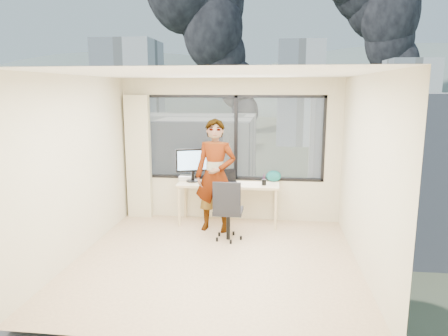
% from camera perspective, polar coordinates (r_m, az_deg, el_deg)
% --- Properties ---
extents(floor, '(4.00, 4.00, 0.01)m').
position_cam_1_polar(floor, '(6.05, -1.17, -12.57)').
color(floor, '#D4B589').
rests_on(floor, ground).
extents(ceiling, '(4.00, 4.00, 0.01)m').
position_cam_1_polar(ceiling, '(5.55, -1.28, 12.86)').
color(ceiling, white).
rests_on(ceiling, ground).
extents(wall_front, '(4.00, 0.01, 2.60)m').
position_cam_1_polar(wall_front, '(3.75, -5.58, -6.36)').
color(wall_front, beige).
rests_on(wall_front, ground).
extents(wall_left, '(0.01, 4.00, 2.60)m').
position_cam_1_polar(wall_left, '(6.26, -19.66, 0.05)').
color(wall_left, beige).
rests_on(wall_left, ground).
extents(wall_right, '(0.01, 4.00, 2.60)m').
position_cam_1_polar(wall_right, '(5.73, 18.98, -0.86)').
color(wall_right, beige).
rests_on(wall_right, ground).
extents(window_wall, '(3.30, 0.16, 1.55)m').
position_cam_1_polar(window_wall, '(7.58, 1.29, 4.19)').
color(window_wall, black).
rests_on(window_wall, ground).
extents(curtain, '(0.45, 0.14, 2.30)m').
position_cam_1_polar(curtain, '(7.89, -11.71, 1.48)').
color(curtain, beige).
rests_on(curtain, floor).
extents(desk, '(1.80, 0.60, 0.75)m').
position_cam_1_polar(desk, '(7.48, 0.61, -4.89)').
color(desk, tan).
rests_on(desk, floor).
extents(chair, '(0.52, 0.52, 1.02)m').
position_cam_1_polar(chair, '(6.66, 0.60, -5.70)').
color(chair, black).
rests_on(chair, floor).
extents(person, '(0.76, 0.55, 1.92)m').
position_cam_1_polar(person, '(6.99, -1.20, -1.06)').
color(person, '#2D2D33').
rests_on(person, floor).
extents(monitor, '(0.62, 0.34, 0.61)m').
position_cam_1_polar(monitor, '(7.48, -4.38, 0.43)').
color(monitor, black).
rests_on(monitor, desk).
extents(game_console, '(0.30, 0.26, 0.07)m').
position_cam_1_polar(game_console, '(7.70, -5.14, -1.33)').
color(game_console, white).
rests_on(game_console, desk).
extents(laptop, '(0.46, 0.47, 0.23)m').
position_cam_1_polar(laptop, '(7.31, 0.57, -1.32)').
color(laptop, black).
rests_on(laptop, desk).
extents(cellphone, '(0.12, 0.07, 0.01)m').
position_cam_1_polar(cellphone, '(7.31, 0.56, -2.17)').
color(cellphone, black).
rests_on(cellphone, desk).
extents(pen_cup, '(0.10, 0.10, 0.10)m').
position_cam_1_polar(pen_cup, '(7.26, 5.55, -1.96)').
color(pen_cup, black).
rests_on(pen_cup, desk).
extents(handbag, '(0.30, 0.22, 0.20)m').
position_cam_1_polar(handbag, '(7.53, 6.86, -1.11)').
color(handbag, '#0D504D').
rests_on(handbag, desk).
extents(exterior_ground, '(400.00, 400.00, 0.04)m').
position_cam_1_polar(exterior_ground, '(126.56, 6.54, 3.37)').
color(exterior_ground, '#515B3D').
rests_on(exterior_ground, ground).
extents(near_bldg_a, '(16.00, 12.00, 14.00)m').
position_cam_1_polar(near_bldg_a, '(38.00, -8.23, -3.56)').
color(near_bldg_a, beige).
rests_on(near_bldg_a, exterior_ground).
extents(near_bldg_b, '(14.00, 13.00, 16.00)m').
position_cam_1_polar(near_bldg_b, '(45.70, 21.01, -0.45)').
color(near_bldg_b, silver).
rests_on(near_bldg_b, exterior_ground).
extents(far_tower_a, '(14.00, 14.00, 28.00)m').
position_cam_1_polar(far_tower_a, '(106.70, -12.83, 9.33)').
color(far_tower_a, silver).
rests_on(far_tower_a, exterior_ground).
extents(far_tower_b, '(13.00, 13.00, 30.00)m').
position_cam_1_polar(far_tower_b, '(125.71, 10.39, 10.07)').
color(far_tower_b, silver).
rests_on(far_tower_b, exterior_ground).
extents(far_tower_c, '(15.00, 15.00, 26.00)m').
position_cam_1_polar(far_tower_c, '(152.10, 24.13, 8.67)').
color(far_tower_c, silver).
rests_on(far_tower_c, exterior_ground).
extents(far_tower_d, '(16.00, 14.00, 22.00)m').
position_cam_1_polar(far_tower_d, '(167.04, -14.57, 8.69)').
color(far_tower_d, silver).
rests_on(far_tower_d, exterior_ground).
extents(hill_a, '(288.00, 216.00, 90.00)m').
position_cam_1_polar(hill_a, '(347.57, -13.53, 7.88)').
color(hill_a, slate).
rests_on(hill_a, exterior_ground).
extents(hill_b, '(300.00, 220.00, 96.00)m').
position_cam_1_polar(hill_b, '(340.67, 24.06, 7.19)').
color(hill_b, slate).
rests_on(hill_b, exterior_ground).
extents(tree_a, '(7.00, 7.00, 8.00)m').
position_cam_1_polar(tree_a, '(34.52, -23.20, -11.10)').
color(tree_a, '#224D19').
rests_on(tree_a, exterior_ground).
extents(tree_b, '(7.60, 7.60, 9.00)m').
position_cam_1_polar(tree_b, '(26.53, 13.67, -16.11)').
color(tree_b, '#224D19').
rests_on(tree_b, exterior_ground).
extents(smoke_plume_b, '(30.00, 18.00, 70.00)m').
position_cam_1_polar(smoke_plume_b, '(185.31, 25.12, 17.53)').
color(smoke_plume_b, black).
rests_on(smoke_plume_b, exterior_ground).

